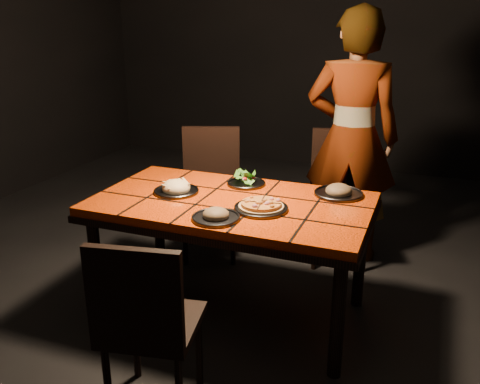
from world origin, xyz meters
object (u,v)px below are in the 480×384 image
(chair_far_left, at_px, (211,183))
(plate_pasta, at_px, (176,189))
(chair_far_right, at_px, (340,187))
(plate_pizza, at_px, (261,207))
(dining_table, at_px, (232,212))
(chair_near, at_px, (145,319))
(diner, at_px, (352,138))

(chair_far_left, bearing_deg, plate_pasta, -100.86)
(chair_far_right, relative_size, plate_pizza, 3.22)
(dining_table, height_order, plate_pasta, plate_pasta)
(dining_table, relative_size, chair_near, 1.79)
(plate_pizza, relative_size, plate_pasta, 1.10)
(chair_far_left, distance_m, chair_far_right, 0.98)
(chair_far_left, xyz_separation_m, plate_pizza, (0.71, -0.88, 0.21))
(chair_near, distance_m, diner, 2.15)
(dining_table, height_order, plate_pizza, plate_pizza)
(plate_pasta, bearing_deg, chair_far_left, 99.40)
(dining_table, bearing_deg, chair_near, -90.99)
(chair_far_left, relative_size, diner, 0.52)
(plate_pasta, bearing_deg, dining_table, 0.29)
(chair_near, height_order, diner, diner)
(chair_far_right, bearing_deg, diner, 21.82)
(chair_near, distance_m, plate_pizza, 0.93)
(plate_pizza, xyz_separation_m, plate_pasta, (-0.58, 0.09, 0.01))
(plate_pasta, bearing_deg, plate_pizza, -8.83)
(chair_far_right, height_order, plate_pizza, chair_far_right)
(dining_table, relative_size, diner, 0.88)
(dining_table, distance_m, diner, 1.23)
(chair_far_left, height_order, plate_pizza, chair_far_left)
(diner, xyz_separation_m, plate_pizza, (-0.29, -1.18, -0.16))
(plate_pizza, bearing_deg, chair_far_left, 128.82)
(chair_far_left, bearing_deg, plate_pizza, -71.44)
(chair_far_left, bearing_deg, dining_table, -78.23)
(chair_near, distance_m, chair_far_left, 1.81)
(dining_table, height_order, diner, diner)
(chair_far_left, xyz_separation_m, chair_far_right, (0.94, 0.26, 0.00))
(chair_near, xyz_separation_m, plate_pizza, (0.23, 0.87, 0.25))
(diner, height_order, plate_pizza, diner)
(chair_far_left, height_order, chair_far_right, chair_far_right)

